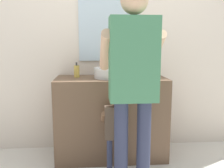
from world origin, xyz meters
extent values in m
plane|color=silver|center=(0.00, 0.00, 0.00)|extent=(14.00, 14.00, 0.00)
cube|color=beige|center=(0.00, 0.62, 1.35)|extent=(4.40, 0.08, 2.70)
cube|color=silver|center=(0.00, 0.57, 1.41)|extent=(0.70, 0.02, 0.70)
cube|color=brown|center=(0.00, 0.30, 0.45)|extent=(1.20, 0.54, 0.89)
cylinder|color=silver|center=(0.00, 0.28, 0.95)|extent=(0.36, 0.36, 0.11)
cylinder|color=beige|center=(0.00, 0.28, 0.96)|extent=(0.30, 0.30, 0.09)
cylinder|color=#B7BABF|center=(0.00, 0.51, 0.98)|extent=(0.03, 0.03, 0.18)
cylinder|color=#B7BABF|center=(0.00, 0.45, 1.06)|extent=(0.02, 0.12, 0.02)
cylinder|color=#B7BABF|center=(-0.07, 0.51, 0.92)|extent=(0.04, 0.04, 0.05)
cylinder|color=#B7BABF|center=(0.07, 0.51, 0.92)|extent=(0.04, 0.04, 0.05)
cylinder|color=silver|center=(0.32, 0.28, 0.94)|extent=(0.07, 0.07, 0.09)
cylinder|color=#E5387F|center=(0.32, 0.26, 0.99)|extent=(0.03, 0.01, 0.17)
cube|color=white|center=(0.32, 0.26, 1.09)|extent=(0.01, 0.02, 0.02)
cylinder|color=gold|center=(-0.37, 0.37, 0.96)|extent=(0.06, 0.06, 0.13)
cylinder|color=#2D2D2D|center=(-0.37, 0.37, 1.04)|extent=(0.02, 0.02, 0.04)
cylinder|color=#2D334C|center=(-0.05, -0.11, 0.18)|extent=(0.06, 0.06, 0.36)
cylinder|color=#2D334C|center=(0.05, -0.11, 0.18)|extent=(0.06, 0.06, 0.36)
cube|color=brown|center=(0.00, -0.11, 0.52)|extent=(0.18, 0.10, 0.32)
sphere|color=brown|center=(0.00, -0.11, 0.74)|extent=(0.10, 0.10, 0.10)
cylinder|color=brown|center=(-0.10, -0.03, 0.55)|extent=(0.04, 0.22, 0.17)
cylinder|color=brown|center=(0.10, -0.03, 0.55)|extent=(0.04, 0.22, 0.17)
cylinder|color=#2D334C|center=(0.04, -0.35, 0.40)|extent=(0.12, 0.12, 0.79)
cylinder|color=#2D334C|center=(0.23, -0.35, 0.40)|extent=(0.12, 0.12, 0.79)
cube|color=#427F56|center=(0.13, -0.35, 1.13)|extent=(0.40, 0.22, 0.69)
sphere|color=#D8A884|center=(0.13, -0.35, 1.60)|extent=(0.22, 0.22, 0.22)
cylinder|color=#D8A884|center=(-0.08, -0.17, 1.19)|extent=(0.10, 0.48, 0.37)
cylinder|color=#D8A884|center=(0.35, -0.17, 1.19)|extent=(0.10, 0.48, 0.37)
cylinder|color=blue|center=(0.35, 0.01, 1.01)|extent=(0.01, 0.14, 0.03)
cube|color=white|center=(0.35, 0.08, 1.03)|extent=(0.01, 0.02, 0.02)
camera|label=1|loc=(-0.21, -2.37, 1.27)|focal=39.91mm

